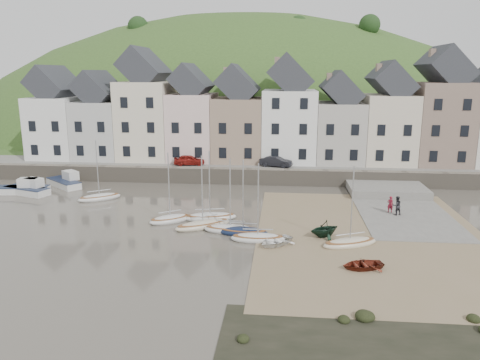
# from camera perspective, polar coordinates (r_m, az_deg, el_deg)

# --- Properties ---
(ground) EXTENTS (160.00, 160.00, 0.00)m
(ground) POSITION_cam_1_polar(r_m,az_deg,el_deg) (37.94, -0.87, -6.46)
(ground) COLOR #4B453B
(ground) RESTS_ON ground
(quay_land) EXTENTS (90.00, 30.00, 1.50)m
(quay_land) POSITION_cam_1_polar(r_m,az_deg,el_deg) (68.70, 2.07, 3.04)
(quay_land) COLOR #345120
(quay_land) RESTS_ON ground
(quay_street) EXTENTS (70.00, 7.00, 0.10)m
(quay_street) POSITION_cam_1_polar(r_m,az_deg,el_deg) (57.28, 1.38, 1.84)
(quay_street) COLOR slate
(quay_street) RESTS_ON quay_land
(seawall) EXTENTS (70.00, 1.20, 1.80)m
(seawall) POSITION_cam_1_polar(r_m,az_deg,el_deg) (53.99, 1.11, 0.45)
(seawall) COLOR slate
(seawall) RESTS_ON ground
(beach) EXTENTS (18.00, 26.00, 0.06)m
(beach) POSITION_cam_1_polar(r_m,az_deg,el_deg) (38.37, 15.80, -6.70)
(beach) COLOR #806D4D
(beach) RESTS_ON ground
(slipway) EXTENTS (8.00, 18.00, 0.12)m
(slipway) POSITION_cam_1_polar(r_m,az_deg,el_deg) (46.66, 18.95, -3.36)
(slipway) COLOR slate
(slipway) RESTS_ON ground
(hillside) EXTENTS (134.40, 84.00, 84.00)m
(hillside) POSITION_cam_1_polar(r_m,az_deg,el_deg) (100.74, 0.09, -4.68)
(hillside) COLOR #345120
(hillside) RESTS_ON ground
(townhouse_terrace) EXTENTS (61.05, 8.00, 13.93)m
(townhouse_terrace) POSITION_cam_1_polar(r_m,az_deg,el_deg) (59.83, 3.35, 7.89)
(townhouse_terrace) COLOR white
(townhouse_terrace) RESTS_ON quay_land
(sailboat_0) EXTENTS (4.37, 3.70, 6.32)m
(sailboat_0) POSITION_cam_1_polar(r_m,az_deg,el_deg) (49.56, -16.83, -2.02)
(sailboat_0) COLOR silver
(sailboat_0) RESTS_ON ground
(sailboat_1) EXTENTS (3.94, 3.37, 6.32)m
(sailboat_1) POSITION_cam_1_polar(r_m,az_deg,el_deg) (40.95, -8.55, -4.74)
(sailboat_1) COLOR silver
(sailboat_1) RESTS_ON ground
(sailboat_2) EXTENTS (4.95, 4.01, 6.32)m
(sailboat_2) POSITION_cam_1_polar(r_m,az_deg,el_deg) (39.20, -4.58, -5.45)
(sailboat_2) COLOR beige
(sailboat_2) RESTS_ON ground
(sailboat_3) EXTENTS (4.89, 2.53, 6.32)m
(sailboat_3) POSITION_cam_1_polar(r_m,az_deg,el_deg) (41.24, -3.70, -4.49)
(sailboat_3) COLOR silver
(sailboat_3) RESTS_ON ground
(sailboat_4) EXTENTS (4.40, 1.68, 6.32)m
(sailboat_4) POSITION_cam_1_polar(r_m,az_deg,el_deg) (38.00, -1.19, -6.01)
(sailboat_4) COLOR silver
(sailboat_4) RESTS_ON ground
(sailboat_5) EXTENTS (4.14, 1.81, 6.32)m
(sailboat_5) POSITION_cam_1_polar(r_m,az_deg,el_deg) (37.44, 0.38, -6.30)
(sailboat_5) COLOR #121D3A
(sailboat_5) RESTS_ON ground
(sailboat_6) EXTENTS (4.26, 1.63, 6.32)m
(sailboat_6) POSITION_cam_1_polar(r_m,az_deg,el_deg) (36.08, 2.20, -7.07)
(sailboat_6) COLOR silver
(sailboat_6) RESTS_ON ground
(sailboat_7) EXTENTS (4.66, 3.14, 6.32)m
(sailboat_7) POSITION_cam_1_polar(r_m,az_deg,el_deg) (36.03, 13.30, -7.46)
(sailboat_7) COLOR beige
(sailboat_7) RESTS_ON ground
(motorboat_0) EXTENTS (5.68, 2.33, 1.70)m
(motorboat_0) POSITION_cam_1_polar(r_m,az_deg,el_deg) (54.96, -24.97, -0.90)
(motorboat_0) COLOR silver
(motorboat_0) RESTS_ON ground
(motorboat_1) EXTENTS (5.53, 3.37, 1.70)m
(motorboat_1) POSITION_cam_1_polar(r_m,az_deg,el_deg) (54.44, -24.49, -0.98)
(motorboat_1) COLOR silver
(motorboat_1) RESTS_ON ground
(motorboat_2) EXTENTS (5.31, 4.82, 1.70)m
(motorboat_2) POSITION_cam_1_polar(r_m,az_deg,el_deg) (56.59, -20.60, -0.14)
(motorboat_2) COLOR silver
(motorboat_2) RESTS_ON ground
(rowboat_white) EXTENTS (3.56, 3.59, 0.61)m
(rowboat_white) POSITION_cam_1_polar(r_m,az_deg,el_deg) (35.22, 4.39, -7.44)
(rowboat_white) COLOR white
(rowboat_white) RESTS_ON beach
(rowboat_green) EXTENTS (3.30, 3.19, 1.33)m
(rowboat_green) POSITION_cam_1_polar(r_m,az_deg,el_deg) (37.27, 10.29, -5.86)
(rowboat_green) COLOR black
(rowboat_green) RESTS_ON beach
(rowboat_red) EXTENTS (3.20, 2.65, 0.57)m
(rowboat_red) POSITION_cam_1_polar(r_m,az_deg,el_deg) (32.11, 14.75, -9.97)
(rowboat_red) COLOR maroon
(rowboat_red) RESTS_ON beach
(person_red) EXTENTS (0.59, 0.42, 1.53)m
(person_red) POSITION_cam_1_polar(r_m,az_deg,el_deg) (44.85, 17.91, -2.84)
(person_red) COLOR maroon
(person_red) RESTS_ON slipway
(person_dark) EXTENTS (0.99, 0.87, 1.73)m
(person_dark) POSITION_cam_1_polar(r_m,az_deg,el_deg) (44.22, 18.64, -2.98)
(person_dark) COLOR #232228
(person_dark) RESTS_ON slipway
(car_left) EXTENTS (3.91, 2.02, 1.27)m
(car_left) POSITION_cam_1_polar(r_m,az_deg,el_deg) (57.19, -6.23, 2.45)
(car_left) COLOR maroon
(car_left) RESTS_ON quay_street
(car_right) EXTENTS (4.10, 2.35, 1.28)m
(car_right) POSITION_cam_1_polar(r_m,az_deg,el_deg) (56.03, 4.41, 2.28)
(car_right) COLOR black
(car_right) RESTS_ON quay_street
(shore_rocks) EXTENTS (14.00, 6.00, 0.61)m
(shore_rocks) POSITION_cam_1_polar(r_m,az_deg,el_deg) (25.00, 15.86, -17.76)
(shore_rocks) COLOR black
(shore_rocks) RESTS_ON ground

